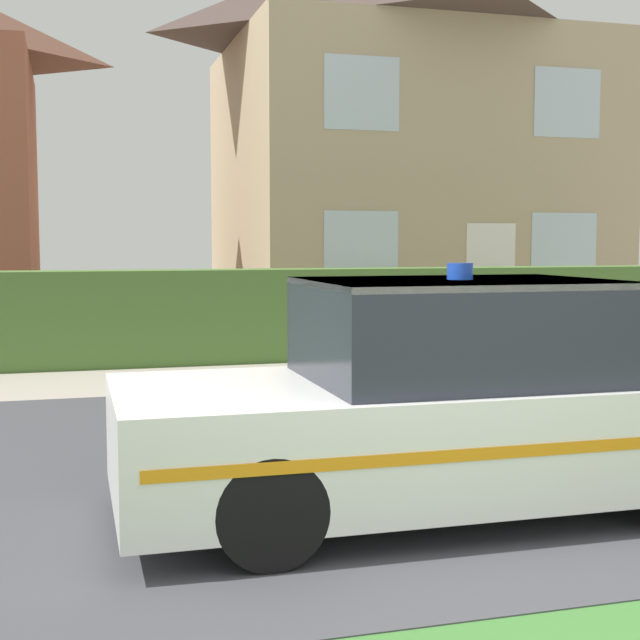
{
  "coord_description": "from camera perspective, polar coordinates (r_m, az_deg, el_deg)",
  "views": [
    {
      "loc": [
        -1.96,
        -3.02,
        1.76
      ],
      "look_at": [
        0.25,
        4.73,
        1.05
      ],
      "focal_mm": 50.0,
      "sensor_mm": 36.0,
      "label": 1
    }
  ],
  "objects": [
    {
      "name": "road_strip",
      "position": [
        7.42,
        -0.11,
        -8.64
      ],
      "size": [
        28.0,
        6.59,
        0.01
      ],
      "primitive_type": "cube",
      "color": "#424247",
      "rests_on": "ground"
    },
    {
      "name": "garden_hedge",
      "position": [
        13.11,
        -5.67,
        0.28
      ],
      "size": [
        14.7,
        0.73,
        1.35
      ],
      "primitive_type": "cube",
      "color": "#4C7233",
      "rests_on": "ground"
    },
    {
      "name": "police_car",
      "position": [
        5.87,
        8.02,
        -5.32
      ],
      "size": [
        4.18,
        1.7,
        1.61
      ],
      "rotation": [
        0.0,
        0.0,
        3.14
      ],
      "color": "black",
      "rests_on": "road_strip"
    },
    {
      "name": "house_right",
      "position": [
        19.96,
        5.39,
        12.39
      ],
      "size": [
        7.84,
        6.79,
        8.46
      ],
      "color": "tan",
      "rests_on": "ground"
    }
  ]
}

